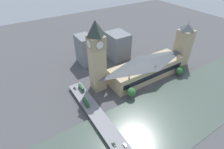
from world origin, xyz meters
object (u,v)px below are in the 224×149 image
object	(u,v)px
double_decker_bus_lead	(81,88)
double_decker_bus_rear	(86,102)
parliament_hall	(147,68)
clock_tower	(97,55)
car_northbound_mid	(114,144)
road_bridge	(117,142)
car_southbound_lead	(75,88)
victoria_tower	(183,45)
car_northbound_tail	(125,145)

from	to	relation	value
double_decker_bus_lead	double_decker_bus_rear	xyz separation A→B (m)	(-22.25, 5.24, 0.12)
parliament_hall	double_decker_bus_rear	distance (m)	81.71
clock_tower	car_northbound_mid	bearing A→B (deg)	160.26
parliament_hall	road_bridge	distance (m)	96.73
clock_tower	double_decker_bus_rear	size ratio (longest dim) A/B	7.23
parliament_hall	car_southbound_lead	distance (m)	83.90
clock_tower	double_decker_bus_lead	bearing A→B (deg)	83.52
clock_tower	road_bridge	size ratio (longest dim) A/B	0.45
car_southbound_lead	victoria_tower	bearing A→B (deg)	-97.88
parliament_hall	victoria_tower	size ratio (longest dim) A/B	1.62
car_northbound_mid	car_northbound_tail	size ratio (longest dim) A/B	1.09
double_decker_bus_rear	car_northbound_mid	world-z (taller)	double_decker_bus_rear
car_northbound_mid	car_southbound_lead	xyz separation A→B (m)	(76.31, -0.34, -0.01)
road_bridge	car_northbound_tail	distance (m)	7.22
double_decker_bus_rear	parliament_hall	bearing A→B (deg)	-84.50
parliament_hall	double_decker_bus_lead	xyz separation A→B (m)	(14.44, 75.93, -5.32)
double_decker_bus_rear	car_northbound_tail	size ratio (longest dim) A/B	2.71
victoria_tower	road_bridge	size ratio (longest dim) A/B	0.34
clock_tower	parliament_hall	bearing A→B (deg)	-102.18
victoria_tower	car_northbound_tail	distance (m)	148.54
double_decker_bus_rear	car_northbound_mid	size ratio (longest dim) A/B	2.48
victoria_tower	double_decker_bus_lead	size ratio (longest dim) A/B	5.37
double_decker_bus_lead	car_southbound_lead	distance (m)	7.53
parliament_hall	clock_tower	xyz separation A→B (m)	(12.26, 56.82, 28.40)
parliament_hall	double_decker_bus_lead	size ratio (longest dim) A/B	8.68
car_northbound_mid	car_southbound_lead	distance (m)	76.31
double_decker_bus_rear	double_decker_bus_lead	bearing A→B (deg)	-13.25
double_decker_bus_lead	car_northbound_tail	xyz separation A→B (m)	(-76.57, -0.81, -1.88)
victoria_tower	double_decker_bus_lead	xyz separation A→B (m)	(14.38, 133.95, -19.79)
double_decker_bus_lead	car_northbound_mid	world-z (taller)	double_decker_bus_lead
car_northbound_mid	car_northbound_tail	distance (m)	8.35
victoria_tower	road_bridge	bearing A→B (deg)	112.30
clock_tower	victoria_tower	xyz separation A→B (m)	(-12.21, -114.84, -13.93)
road_bridge	car_northbound_tail	bearing A→B (deg)	-151.86
clock_tower	car_southbound_lead	bearing A→B (deg)	73.86
victoria_tower	car_northbound_mid	distance (m)	152.41
car_northbound_mid	car_southbound_lead	size ratio (longest dim) A/B	0.89
double_decker_bus_lead	clock_tower	bearing A→B (deg)	-96.48
victoria_tower	parliament_hall	bearing A→B (deg)	90.06
parliament_hall	car_northbound_tail	distance (m)	97.76
victoria_tower	car_northbound_tail	xyz separation A→B (m)	(-62.20, 133.14, -21.67)
parliament_hall	double_decker_bus_rear	xyz separation A→B (m)	(-7.82, 81.17, -5.19)
road_bridge	car_northbound_mid	distance (m)	3.70
car_northbound_tail	car_northbound_mid	bearing A→B (deg)	51.59
victoria_tower	car_southbound_lead	bearing A→B (deg)	82.12
double_decker_bus_lead	road_bridge	bearing A→B (deg)	177.94
parliament_hall	car_northbound_tail	bearing A→B (deg)	129.60
clock_tower	victoria_tower	distance (m)	116.32
victoria_tower	car_southbound_lead	xyz separation A→B (m)	(19.30, 139.34, -21.64)
double_decker_bus_rear	car_northbound_tail	world-z (taller)	double_decker_bus_rear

